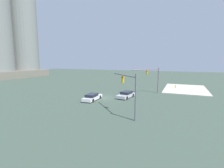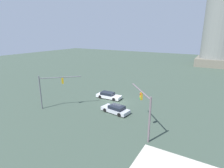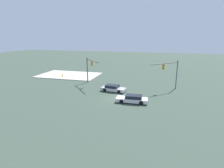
% 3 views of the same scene
% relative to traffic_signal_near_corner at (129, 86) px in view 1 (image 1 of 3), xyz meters
% --- Properties ---
extents(ground_plane, '(180.65, 180.65, 0.00)m').
position_rel_traffic_signal_near_corner_xyz_m(ground_plane, '(8.25, 7.70, -3.93)').
color(ground_plane, '#37463B').
extents(sidewalk_corner, '(15.39, 9.84, 0.15)m').
position_rel_traffic_signal_near_corner_xyz_m(sidewalk_corner, '(25.04, -7.16, -3.86)').
color(sidewalk_corner, '#B6B1A4').
rests_on(sidewalk_corner, ground).
extents(traffic_signal_near_corner, '(4.99, 4.78, 5.63)m').
position_rel_traffic_signal_near_corner_xyz_m(traffic_signal_near_corner, '(0.00, 0.00, 0.00)').
color(traffic_signal_near_corner, '#5C5D63').
rests_on(traffic_signal_near_corner, ground).
extents(traffic_signal_opposite_side, '(4.48, 5.02, 5.57)m').
position_rel_traffic_signal_near_corner_xyz_m(traffic_signal_opposite_side, '(16.37, -0.26, -0.04)').
color(traffic_signal_opposite_side, '#67595F').
rests_on(traffic_signal_opposite_side, ground).
extents(highrise_twin_tower, '(26.92, 14.22, 50.14)m').
position_rel_traffic_signal_near_corner_xyz_m(highrise_twin_tower, '(28.90, 61.09, 20.76)').
color(highrise_twin_tower, '#696356').
rests_on(highrise_twin_tower, ground).
extents(sedan_car_approaching, '(4.93, 2.01, 1.21)m').
position_rel_traffic_signal_near_corner_xyz_m(sedan_car_approaching, '(5.74, 8.66, -3.36)').
color(sedan_car_approaching, silver).
rests_on(sedan_car_approaching, ground).
extents(sedan_car_waiting_far, '(4.77, 2.45, 1.21)m').
position_rel_traffic_signal_near_corner_xyz_m(sedan_car_waiting_far, '(10.15, 3.68, -3.36)').
color(sedan_car_waiting_far, '#B2B4BC').
rests_on(sedan_car_waiting_far, ground).
extents(fire_hydrant_on_curb, '(0.33, 0.22, 0.71)m').
position_rel_traffic_signal_near_corner_xyz_m(fire_hydrant_on_curb, '(25.62, -4.85, -3.45)').
color(fire_hydrant_on_curb, '#D89E0B').
rests_on(fire_hydrant_on_curb, sidewalk_corner).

